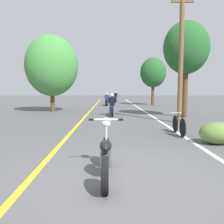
{
  "coord_description": "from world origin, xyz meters",
  "views": [
    {
      "loc": [
        -0.17,
        -4.5,
        1.73
      ],
      "look_at": [
        -0.07,
        4.03,
        0.9
      ],
      "focal_mm": 38.0,
      "sensor_mm": 36.0,
      "label": 1
    }
  ],
  "objects_px": {
    "roadside_tree_left": "(52,66)",
    "motorcycle_rider_lead": "(112,107)",
    "roadside_tree_right_far": "(153,73)",
    "motorcycle_foreground": "(106,154)",
    "motorcycle_rider_mid": "(107,101)",
    "bicycle_parked": "(179,125)",
    "motorcycle_rider_far": "(116,98)",
    "utility_pole": "(181,56)",
    "roadside_tree_right_near": "(186,48)"
  },
  "relations": [
    {
      "from": "utility_pole",
      "to": "motorcycle_rider_far",
      "type": "xyz_separation_m",
      "value": [
        -2.74,
        19.92,
        -2.86
      ]
    },
    {
      "from": "utility_pole",
      "to": "roadside_tree_right_near",
      "type": "bearing_deg",
      "value": 66.87
    },
    {
      "from": "motorcycle_rider_mid",
      "to": "motorcycle_rider_far",
      "type": "relative_size",
      "value": 1.08
    },
    {
      "from": "motorcycle_rider_far",
      "to": "utility_pole",
      "type": "bearing_deg",
      "value": -82.15
    },
    {
      "from": "roadside_tree_right_far",
      "to": "roadside_tree_left",
      "type": "xyz_separation_m",
      "value": [
        -9.06,
        -7.34,
        0.01
      ]
    },
    {
      "from": "roadside_tree_right_near",
      "to": "motorcycle_rider_far",
      "type": "relative_size",
      "value": 2.83
    },
    {
      "from": "utility_pole",
      "to": "roadside_tree_right_near",
      "type": "height_order",
      "value": "utility_pole"
    },
    {
      "from": "motorcycle_rider_mid",
      "to": "bicycle_parked",
      "type": "bearing_deg",
      "value": -79.68
    },
    {
      "from": "utility_pole",
      "to": "roadside_tree_left",
      "type": "bearing_deg",
      "value": 142.41
    },
    {
      "from": "roadside_tree_right_near",
      "to": "motorcycle_rider_lead",
      "type": "xyz_separation_m",
      "value": [
        -4.45,
        1.04,
        -3.62
      ]
    },
    {
      "from": "roadside_tree_right_near",
      "to": "roadside_tree_right_far",
      "type": "distance_m",
      "value": 11.12
    },
    {
      "from": "motorcycle_rider_lead",
      "to": "motorcycle_rider_far",
      "type": "distance_m",
      "value": 16.51
    },
    {
      "from": "motorcycle_foreground",
      "to": "motorcycle_rider_far",
      "type": "distance_m",
      "value": 27.41
    },
    {
      "from": "motorcycle_rider_mid",
      "to": "roadside_tree_right_far",
      "type": "bearing_deg",
      "value": 7.13
    },
    {
      "from": "roadside_tree_left",
      "to": "motorcycle_rider_lead",
      "type": "xyz_separation_m",
      "value": [
        4.55,
        -2.72,
        -2.94
      ]
    },
    {
      "from": "roadside_tree_left",
      "to": "motorcycle_rider_lead",
      "type": "distance_m",
      "value": 6.06
    },
    {
      "from": "roadside_tree_right_far",
      "to": "motorcycle_foreground",
      "type": "height_order",
      "value": "roadside_tree_right_far"
    },
    {
      "from": "motorcycle_rider_mid",
      "to": "utility_pole",
      "type": "bearing_deg",
      "value": -73.21
    },
    {
      "from": "motorcycle_rider_lead",
      "to": "bicycle_parked",
      "type": "distance_m",
      "value": 7.05
    },
    {
      "from": "roadside_tree_right_near",
      "to": "motorcycle_rider_far",
      "type": "xyz_separation_m",
      "value": [
        -3.76,
        17.53,
        -3.63
      ]
    },
    {
      "from": "roadside_tree_right_far",
      "to": "motorcycle_rider_lead",
      "type": "bearing_deg",
      "value": -114.17
    },
    {
      "from": "utility_pole",
      "to": "motorcycle_rider_mid",
      "type": "distance_m",
      "value": 13.74
    },
    {
      "from": "motorcycle_foreground",
      "to": "motorcycle_rider_far",
      "type": "xyz_separation_m",
      "value": [
        0.93,
        27.39,
        0.1
      ]
    },
    {
      "from": "roadside_tree_left",
      "to": "motorcycle_rider_lead",
      "type": "relative_size",
      "value": 2.71
    },
    {
      "from": "motorcycle_foreground",
      "to": "bicycle_parked",
      "type": "xyz_separation_m",
      "value": [
        2.72,
        4.29,
        -0.07
      ]
    },
    {
      "from": "roadside_tree_right_near",
      "to": "roadside_tree_left",
      "type": "height_order",
      "value": "same"
    },
    {
      "from": "roadside_tree_right_far",
      "to": "motorcycle_rider_mid",
      "type": "distance_m",
      "value": 5.81
    },
    {
      "from": "utility_pole",
      "to": "motorcycle_rider_mid",
      "type": "bearing_deg",
      "value": 106.79
    },
    {
      "from": "roadside_tree_right_far",
      "to": "motorcycle_foreground",
      "type": "xyz_separation_m",
      "value": [
        -4.76,
        -20.95,
        -3.03
      ]
    },
    {
      "from": "roadside_tree_right_near",
      "to": "bicycle_parked",
      "type": "xyz_separation_m",
      "value": [
        -1.98,
        -5.57,
        -3.8
      ]
    },
    {
      "from": "roadside_tree_right_near",
      "to": "motorcycle_rider_lead",
      "type": "distance_m",
      "value": 5.83
    },
    {
      "from": "motorcycle_rider_mid",
      "to": "motorcycle_rider_far",
      "type": "height_order",
      "value": "motorcycle_rider_far"
    },
    {
      "from": "utility_pole",
      "to": "roadside_tree_left",
      "type": "relative_size",
      "value": 1.15
    },
    {
      "from": "motorcycle_foreground",
      "to": "utility_pole",
      "type": "bearing_deg",
      "value": 63.82
    },
    {
      "from": "utility_pole",
      "to": "roadside_tree_left",
      "type": "height_order",
      "value": "utility_pole"
    },
    {
      "from": "utility_pole",
      "to": "roadside_tree_right_far",
      "type": "bearing_deg",
      "value": 85.39
    },
    {
      "from": "utility_pole",
      "to": "roadside_tree_left",
      "type": "distance_m",
      "value": 10.06
    },
    {
      "from": "roadside_tree_right_far",
      "to": "motorcycle_rider_far",
      "type": "distance_m",
      "value": 8.04
    },
    {
      "from": "motorcycle_rider_far",
      "to": "roadside_tree_left",
      "type": "bearing_deg",
      "value": -110.78
    },
    {
      "from": "utility_pole",
      "to": "bicycle_parked",
      "type": "xyz_separation_m",
      "value": [
        -0.96,
        -3.18,
        -3.04
      ]
    },
    {
      "from": "roadside_tree_right_far",
      "to": "motorcycle_rider_far",
      "type": "xyz_separation_m",
      "value": [
        -3.83,
        6.44,
        -2.93
      ]
    },
    {
      "from": "motorcycle_rider_mid",
      "to": "motorcycle_rider_lead",
      "type": "bearing_deg",
      "value": -87.25
    },
    {
      "from": "roadside_tree_left",
      "to": "bicycle_parked",
      "type": "bearing_deg",
      "value": -53.04
    },
    {
      "from": "roadside_tree_right_far",
      "to": "motorcycle_rider_mid",
      "type": "xyz_separation_m",
      "value": [
        -4.97,
        -0.62,
        -2.96
      ]
    },
    {
      "from": "motorcycle_foreground",
      "to": "motorcycle_rider_lead",
      "type": "relative_size",
      "value": 0.99
    },
    {
      "from": "roadside_tree_right_far",
      "to": "roadside_tree_right_near",
      "type": "bearing_deg",
      "value": -90.35
    },
    {
      "from": "motorcycle_rider_mid",
      "to": "bicycle_parked",
      "type": "relative_size",
      "value": 1.34
    },
    {
      "from": "roadside_tree_right_far",
      "to": "roadside_tree_left",
      "type": "height_order",
      "value": "roadside_tree_left"
    },
    {
      "from": "bicycle_parked",
      "to": "motorcycle_rider_mid",
      "type": "bearing_deg",
      "value": 100.32
    },
    {
      "from": "roadside_tree_right_far",
      "to": "motorcycle_foreground",
      "type": "distance_m",
      "value": 21.7
    }
  ]
}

